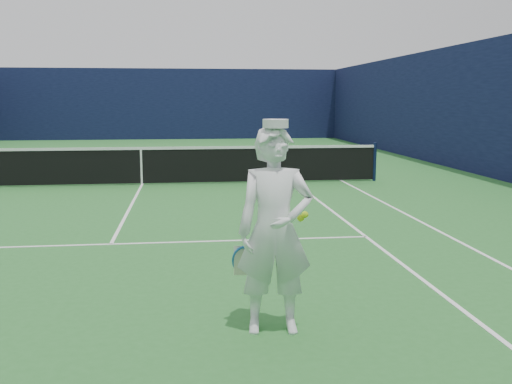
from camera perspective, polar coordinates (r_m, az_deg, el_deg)
ground at (r=15.48m, az=-11.33°, el=0.71°), size 80.00×80.00×0.00m
court_markings at (r=15.48m, az=-11.33°, el=0.73°), size 11.03×23.83×0.01m
windscreen_fence at (r=15.32m, az=-11.57°, el=8.13°), size 20.12×36.12×4.00m
tennis_net at (r=15.41m, az=-11.40°, el=2.75°), size 12.88×0.09×1.07m
tennis_player at (r=5.45m, az=1.90°, el=-3.84°), size 0.79×0.53×2.06m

